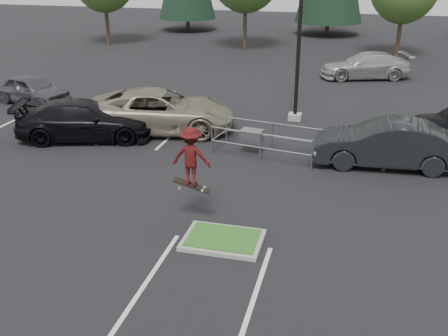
% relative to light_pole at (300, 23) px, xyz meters
% --- Properties ---
extents(ground, '(120.00, 120.00, 0.00)m').
position_rel_light_pole_xyz_m(ground, '(-0.50, -12.00, -4.56)').
color(ground, black).
rests_on(ground, ground).
extents(grass_median, '(2.20, 1.60, 0.16)m').
position_rel_light_pole_xyz_m(grass_median, '(-0.50, -12.00, -4.48)').
color(grass_median, gray).
rests_on(grass_median, ground).
extents(stall_lines, '(22.62, 17.60, 0.01)m').
position_rel_light_pole_xyz_m(stall_lines, '(-1.85, -5.98, -4.56)').
color(stall_lines, silver).
rests_on(stall_lines, ground).
extents(light_pole, '(0.70, 0.60, 10.12)m').
position_rel_light_pole_xyz_m(light_pole, '(0.00, 0.00, 0.00)').
color(light_pole, gray).
rests_on(light_pole, ground).
extents(cart_corral, '(4.35, 2.18, 1.18)m').
position_rel_light_pole_xyz_m(cart_corral, '(-0.98, -4.96, -3.82)').
color(cart_corral, '#919499').
rests_on(cart_corral, ground).
extents(skateboarder, '(1.13, 0.65, 2.00)m').
position_rel_light_pole_xyz_m(skateboarder, '(-1.70, -11.00, -2.48)').
color(skateboarder, black).
rests_on(skateboarder, ground).
extents(car_l_tan, '(7.26, 4.52, 1.87)m').
position_rel_light_pole_xyz_m(car_l_tan, '(-5.76, -3.23, -3.62)').
color(car_l_tan, gray).
rests_on(car_l_tan, ground).
extents(car_l_black, '(6.22, 3.94, 1.68)m').
position_rel_light_pole_xyz_m(car_l_black, '(-8.50, -5.00, -3.72)').
color(car_l_black, black).
rests_on(car_l_black, ground).
extents(car_l_grey, '(4.70, 2.78, 1.50)m').
position_rel_light_pole_xyz_m(car_l_grey, '(-14.00, -0.50, -3.81)').
color(car_l_grey, '#47494E').
rests_on(car_l_grey, ground).
extents(car_r_charc, '(5.47, 2.22, 1.77)m').
position_rel_light_pole_xyz_m(car_r_charc, '(4.00, -5.00, -3.68)').
color(car_r_charc, black).
rests_on(car_r_charc, ground).
extents(car_far_silver, '(6.02, 3.83, 1.62)m').
position_rel_light_pole_xyz_m(car_far_silver, '(3.26, 10.00, -3.75)').
color(car_far_silver, '#B1B1AC').
rests_on(car_far_silver, ground).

